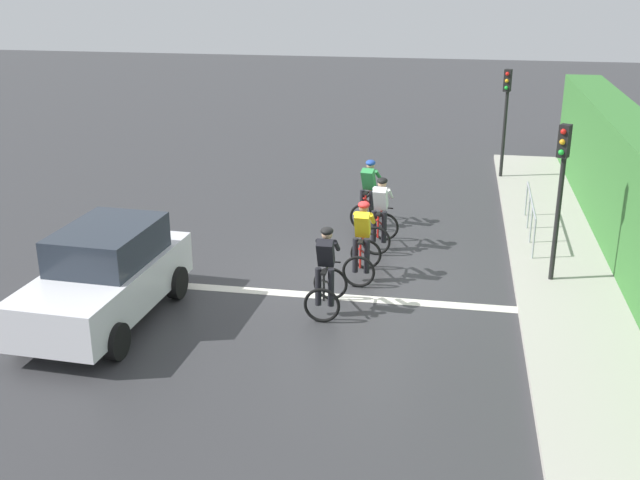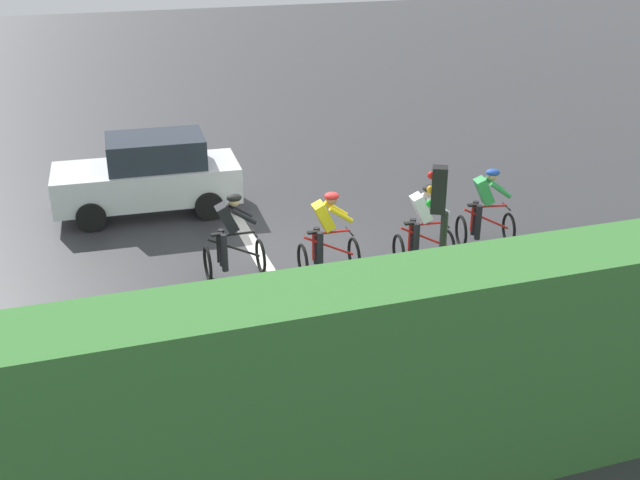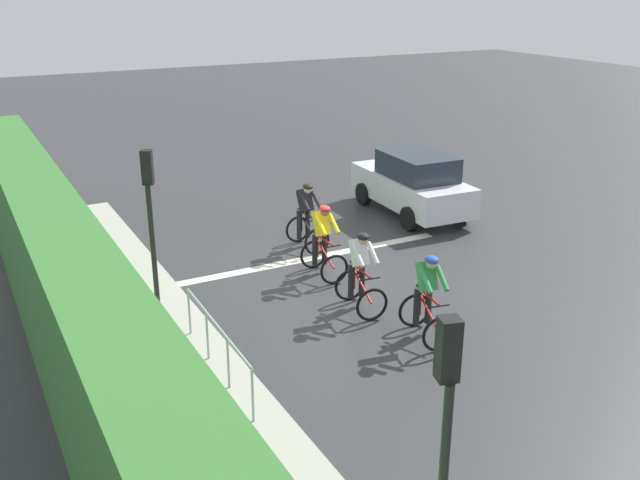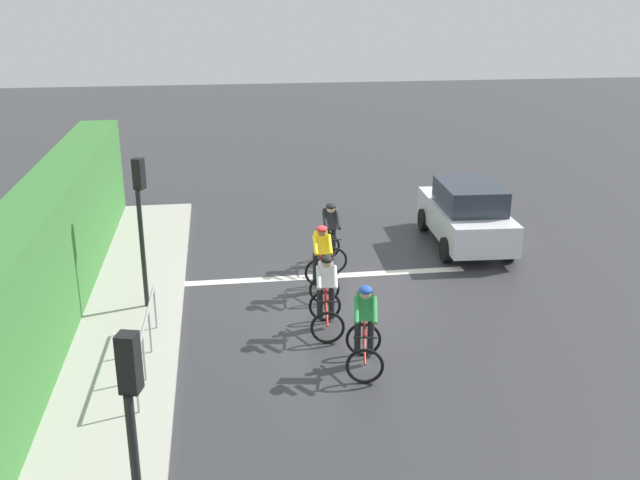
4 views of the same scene
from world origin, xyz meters
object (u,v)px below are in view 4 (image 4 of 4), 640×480
Objects in this scene: traffic_light_near_crossing at (141,212)px; traffic_light_far_junction at (134,433)px; cyclist_second at (326,295)px; car_white at (466,214)px; cyclist_lead at (365,328)px; pedestrian_railing_kerbside at (146,333)px; cyclist_fourth at (330,236)px; cyclist_mid at (321,261)px.

traffic_light_near_crossing is 1.00× the size of traffic_light_far_junction.
cyclist_second is 6.51m from car_white.
traffic_light_far_junction is at bearing 55.86° from car_white.
cyclist_lead is 3.92m from pedestrian_railing_kerbside.
cyclist_second is at bearing -114.89° from traffic_light_far_junction.
cyclist_lead and cyclist_fourth have the same top height.
traffic_light_near_crossing is (3.65, -1.58, 1.43)m from cyclist_second.
car_white is 8.86m from traffic_light_near_crossing.
cyclist_second is 1.00× the size of cyclist_fourth.
cyclist_lead is at bearing 87.80° from cyclist_fourth.
car_white is (-4.36, -2.76, 0.08)m from cyclist_mid.
traffic_light_near_crossing is at bearing -37.74° from cyclist_lead.
cyclist_second is at bearing 45.69° from car_white.
traffic_light_near_crossing reaches higher than cyclist_fourth.
traffic_light_near_crossing is 3.11m from pedestrian_railing_kerbside.
car_white is at bearing -147.65° from cyclist_mid.
cyclist_second is 7.29m from traffic_light_far_junction.
cyclist_lead is 5.22m from cyclist_fourth.
cyclist_fourth is 10.84m from traffic_light_far_junction.
cyclist_lead reaches higher than pedestrian_railing_kerbside.
car_white is at bearing -124.14° from traffic_light_far_junction.
car_white is at bearing -159.42° from traffic_light_near_crossing.
pedestrian_railing_kerbside is (4.09, 4.78, -0.02)m from cyclist_fourth.
car_white reaches higher than cyclist_mid.
pedestrian_railing_kerbside is (3.44, 1.16, -0.02)m from cyclist_second.
traffic_light_near_crossing reaches higher than cyclist_lead.
cyclist_lead is at bearing 142.26° from traffic_light_near_crossing.
traffic_light_far_junction reaches higher than cyclist_lead.
traffic_light_near_crossing is at bearing -23.33° from cyclist_second.
pedestrian_railing_kerbside is (3.89, -0.44, -0.02)m from cyclist_lead.
traffic_light_far_junction is (-0.64, 8.06, 0.00)m from traffic_light_near_crossing.
cyclist_second and cyclist_mid have the same top height.
cyclist_fourth is at bearing -109.94° from traffic_light_far_junction.
traffic_light_near_crossing reaches higher than car_white.
cyclist_fourth is (-0.47, -1.72, 0.00)m from cyclist_mid.
traffic_light_far_junction is at bearing 54.66° from cyclist_lead.
cyclist_lead is 6.15m from traffic_light_far_junction.
cyclist_lead and cyclist_second have the same top height.
pedestrian_railing_kerbside is at bearing -6.44° from cyclist_lead.
cyclist_second is 1.90m from cyclist_mid.
traffic_light_near_crossing reaches higher than cyclist_mid.
car_white is 1.25× the size of traffic_light_near_crossing.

